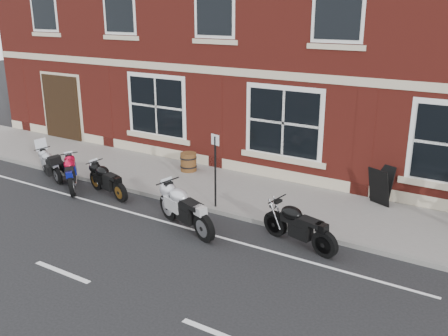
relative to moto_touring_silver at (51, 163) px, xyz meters
The scene contains 11 objects.
ground 5.26m from the moto_touring_silver, 11.25° to the right, with size 80.00×80.00×0.00m, color black.
sidewalk 5.52m from the moto_touring_silver, 21.05° to the left, with size 30.00×3.00×0.12m, color slate.
kerb 5.17m from the moto_touring_silver, ahead, with size 30.00×0.16×0.12m, color slate.
moto_touring_silver is the anchor object (origin of this frame).
moto_sport_red 1.41m from the moto_touring_silver, 12.94° to the right, with size 1.56×1.45×0.90m.
moto_sport_black 2.72m from the moto_touring_silver, ahead, with size 1.93×0.64×0.88m.
moto_sport_silver 6.15m from the moto_touring_silver, ahead, with size 2.22×0.98×1.05m.
moto_naked_black 8.86m from the moto_touring_silver, ahead, with size 2.09×0.69×0.96m.
a_board_sign 10.31m from the moto_touring_silver, 17.95° to the left, with size 0.64×0.43×1.07m, color black, non-canonical shape.
barrel_planter 4.48m from the moto_touring_silver, 36.68° to the left, with size 0.56×0.56×0.62m.
parking_sign 6.14m from the moto_touring_silver, ahead, with size 0.29×0.09×2.04m.
Camera 1 is at (7.89, -9.11, 5.37)m, focal length 40.00 mm.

